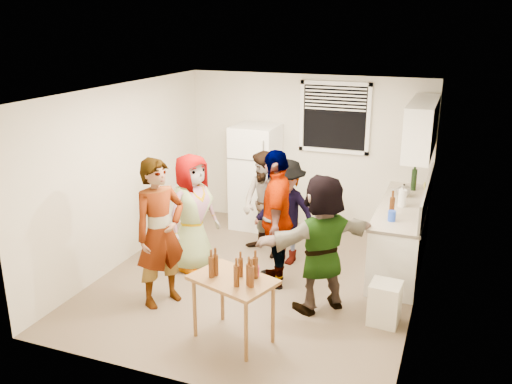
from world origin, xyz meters
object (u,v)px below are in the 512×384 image
at_px(refrigerator, 256,177).
at_px(blue_cup, 391,221).
at_px(red_cup, 255,276).
at_px(guest_stripe, 164,301).
at_px(trash_bin, 385,303).
at_px(beer_bottle_table, 241,276).
at_px(wine_bottle, 413,190).
at_px(guest_back_left, 265,254).
at_px(guest_grey, 195,268).
at_px(guest_black, 275,283).
at_px(guest_orange, 319,307).
at_px(guest_back_right, 285,261).
at_px(beer_bottle_counter, 391,216).
at_px(serving_table, 234,339).
at_px(kettle, 403,196).

distance_m(refrigerator, blue_cup, 2.77).
relative_size(red_cup, guest_stripe, 0.06).
xyz_separation_m(trash_bin, beer_bottle_table, (-1.41, -0.86, 0.48)).
bearing_deg(wine_bottle, guest_back_left, -151.33).
xyz_separation_m(wine_bottle, beer_bottle_table, (-1.44, -3.22, -0.17)).
distance_m(red_cup, guest_grey, 2.05).
relative_size(wine_bottle, guest_grey, 0.19).
xyz_separation_m(guest_back_left, guest_black, (0.45, -0.81, 0.00)).
xyz_separation_m(trash_bin, guest_orange, (-0.77, 0.07, -0.25)).
height_order(wine_bottle, trash_bin, wine_bottle).
relative_size(red_cup, guest_orange, 0.07).
bearing_deg(refrigerator, guest_back_right, -52.74).
height_order(beer_bottle_counter, guest_grey, beer_bottle_counter).
xyz_separation_m(trash_bin, guest_back_left, (-1.92, 1.30, -0.25)).
xyz_separation_m(blue_cup, trash_bin, (0.10, -0.93, -0.65)).
distance_m(blue_cup, guest_orange, 1.42).
height_order(blue_cup, guest_back_right, blue_cup).
bearing_deg(blue_cup, beer_bottle_counter, 98.77).
relative_size(serving_table, red_cup, 7.50).
height_order(beer_bottle_counter, trash_bin, beer_bottle_counter).
bearing_deg(wine_bottle, guest_back_right, -142.90).
bearing_deg(guest_back_right, guest_black, -70.24).
bearing_deg(beer_bottle_table, serving_table, -130.06).
bearing_deg(guest_back_right, guest_orange, -41.71).
relative_size(guest_stripe, guest_back_left, 1.17).
xyz_separation_m(wine_bottle, beer_bottle_counter, (-0.15, -1.27, 0.00)).
xyz_separation_m(kettle, guest_black, (-1.40, -1.51, -0.90)).
bearing_deg(wine_bottle, trash_bin, -90.66).
relative_size(red_cup, guest_grey, 0.07).
xyz_separation_m(kettle, guest_back_right, (-1.49, -0.84, -0.90)).
distance_m(blue_cup, guest_stripe, 3.00).
relative_size(beer_bottle_counter, serving_table, 0.30).
relative_size(beer_bottle_counter, guest_grey, 0.16).
bearing_deg(guest_back_left, trash_bin, -5.51).
relative_size(guest_black, guest_orange, 1.08).
bearing_deg(blue_cup, beer_bottle_table, -126.34).
height_order(guest_back_right, guest_black, guest_back_right).
xyz_separation_m(beer_bottle_counter, blue_cup, (0.03, -0.17, 0.00)).
relative_size(kettle, beer_bottle_table, 1.15).
xyz_separation_m(refrigerator, guest_orange, (1.70, -2.29, -0.85)).
relative_size(serving_table, guest_stripe, 0.47).
height_order(serving_table, guest_black, serving_table).
relative_size(refrigerator, serving_table, 1.97).
distance_m(refrigerator, guest_stripe, 2.96).
xyz_separation_m(guest_back_right, guest_orange, (0.79, -1.09, 0.00)).
bearing_deg(serving_table, guest_black, 90.27).
xyz_separation_m(kettle, beer_bottle_counter, (-0.05, -0.90, 0.00)).
bearing_deg(blue_cup, guest_orange, -128.02).
relative_size(blue_cup, red_cup, 1.16).
distance_m(blue_cup, beer_bottle_table, 2.22).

